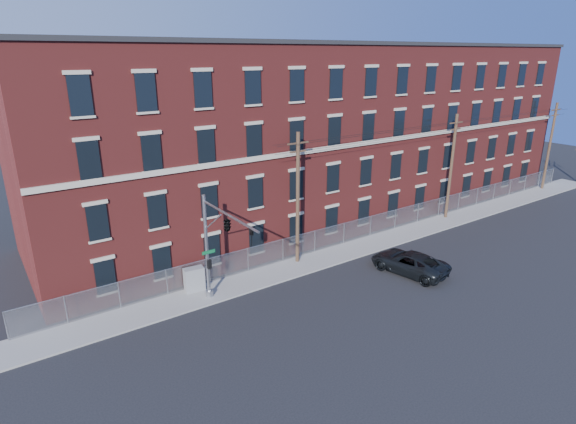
{
  "coord_description": "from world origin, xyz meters",
  "views": [
    {
      "loc": [
        -17.53,
        -21.18,
        15.43
      ],
      "look_at": [
        0.01,
        4.0,
        4.97
      ],
      "focal_mm": 29.26,
      "sensor_mm": 36.0,
      "label": 1
    }
  ],
  "objects_px": {
    "utility_pole_near": "(298,197)",
    "pickup_truck": "(409,262)",
    "utility_cabinet": "(194,279)",
    "traffic_signal_mast": "(222,232)"
  },
  "relations": [
    {
      "from": "traffic_signal_mast",
      "to": "utility_pole_near",
      "type": "xyz_separation_m",
      "value": [
        8.0,
        3.42,
        -0.05
      ]
    },
    {
      "from": "utility_pole_near",
      "to": "utility_cabinet",
      "type": "relative_size",
      "value": 6.05
    },
    {
      "from": "pickup_truck",
      "to": "utility_cabinet",
      "type": "distance_m",
      "value": 15.54
    },
    {
      "from": "traffic_signal_mast",
      "to": "pickup_truck",
      "type": "height_order",
      "value": "traffic_signal_mast"
    },
    {
      "from": "utility_pole_near",
      "to": "pickup_truck",
      "type": "xyz_separation_m",
      "value": [
        5.75,
        -6.09,
        -4.54
      ]
    },
    {
      "from": "pickup_truck",
      "to": "traffic_signal_mast",
      "type": "bearing_deg",
      "value": -21.95
    },
    {
      "from": "traffic_signal_mast",
      "to": "utility_pole_near",
      "type": "distance_m",
      "value": 8.7
    },
    {
      "from": "traffic_signal_mast",
      "to": "pickup_truck",
      "type": "distance_m",
      "value": 14.74
    },
    {
      "from": "pickup_truck",
      "to": "utility_cabinet",
      "type": "height_order",
      "value": "utility_cabinet"
    },
    {
      "from": "traffic_signal_mast",
      "to": "utility_cabinet",
      "type": "relative_size",
      "value": 4.23
    }
  ]
}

